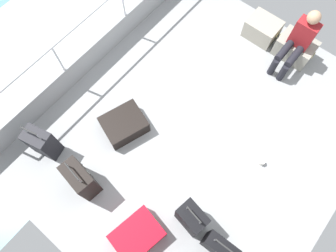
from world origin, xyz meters
The scene contains 14 objects.
ground_plane centered at (0.00, 0.00, -0.03)m, with size 4.40×5.20×0.06m, color #939699.
gunwale_port centered at (-2.17, 0.00, 0.23)m, with size 0.06×5.20×0.45m, color #939699.
railing_port centered at (-2.17, 0.00, 0.78)m, with size 0.04×4.20×1.02m.
sea_wake centered at (-3.60, 0.00, -0.34)m, with size 12.00×12.00×0.01m.
cargo_crate_0 centered at (-0.30, 2.14, 0.18)m, with size 0.58×0.44×0.35m.
cargo_crate_1 centered at (0.35, 2.14, 0.18)m, with size 0.64×0.44×0.35m.
passenger_seated centered at (0.35, 1.97, 0.55)m, with size 0.34×0.66×1.05m.
suitcase_0 centered at (0.68, -1.18, 0.31)m, with size 0.42×0.31×0.75m.
suitcase_1 centered at (-0.96, -0.72, 0.13)m, with size 0.69×0.76×0.26m.
suitcase_2 centered at (-0.80, -1.73, 0.32)m, with size 0.49×0.32×0.78m.
suitcase_3 centered at (-1.61, -1.71, 0.30)m, with size 0.43×0.34×0.79m.
suitcase_4 centered at (0.26, -1.79, 0.13)m, with size 0.59×0.71×0.26m.
suitcase_5 centered at (1.17, -1.24, 0.32)m, with size 0.42×0.20×0.78m.
paper_cup centered at (1.01, 0.15, 0.05)m, with size 0.08×0.08×0.10m, color white.
Camera 1 is at (0.69, -1.67, 4.45)m, focal length 32.54 mm.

